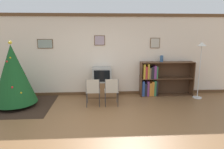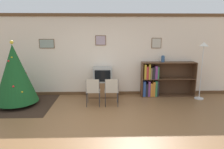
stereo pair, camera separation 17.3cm
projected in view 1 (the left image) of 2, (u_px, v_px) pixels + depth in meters
The scene contains 11 objects.
ground_plane at pixel (99, 128), 4.48m from camera, with size 24.00×24.00×0.00m, color brown.
wall_back at pixel (99, 55), 6.66m from camera, with size 9.03×0.11×2.70m.
area_rug at pixel (17, 106), 5.83m from camera, with size 2.06×1.92×0.01m.
christmas_tree at pixel (13, 74), 5.63m from camera, with size 1.20×1.20×1.88m.
tv_console at pixel (102, 89), 6.61m from camera, with size 0.95×0.44×0.52m.
television at pixel (102, 75), 6.50m from camera, with size 0.61×0.43×0.47m.
folding_chair_left at pixel (93, 91), 5.70m from camera, with size 0.40×0.40×0.82m.
folding_chair_right at pixel (112, 90), 5.74m from camera, with size 0.40×0.40×0.82m.
bookshelf at pixel (156, 80), 6.70m from camera, with size 1.78×0.36×1.15m.
vase at pixel (162, 59), 6.60m from camera, with size 0.11×0.11×0.21m.
standing_lamp at pixel (201, 56), 6.26m from camera, with size 0.28×0.28×1.81m.
Camera 1 is at (0.04, -4.14, 2.11)m, focal length 32.00 mm.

